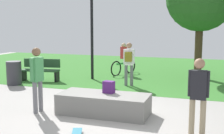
{
  "coord_description": "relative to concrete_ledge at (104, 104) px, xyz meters",
  "views": [
    {
      "loc": [
        2.28,
        -6.72,
        2.32
      ],
      "look_at": [
        -0.29,
        0.87,
        1.16
      ],
      "focal_mm": 46.43,
      "sensor_mm": 36.0,
      "label": 1
    }
  ],
  "objects": [
    {
      "name": "ground_plane",
      "position": [
        0.29,
        -0.19,
        -0.27
      ],
      "size": [
        28.0,
        28.0,
        0.0
      ],
      "primitive_type": "plane",
      "color": "#9E9993"
    },
    {
      "name": "grass_lawn",
      "position": [
        0.29,
        8.05,
        -0.27
      ],
      "size": [
        26.6,
        11.51,
        0.01
      ],
      "primitive_type": "cube",
      "color": "#387A2D",
      "rests_on": "ground_plane"
    },
    {
      "name": "concrete_ledge",
      "position": [
        0.0,
        0.0,
        0.0
      ],
      "size": [
        2.36,
        0.99,
        0.54
      ],
      "primitive_type": "cube",
      "color": "gray",
      "rests_on": "ground_plane"
    },
    {
      "name": "backpack_on_ledge",
      "position": [
        0.09,
        0.14,
        0.43
      ],
      "size": [
        0.31,
        0.25,
        0.32
      ],
      "primitive_type": "cube",
      "rotation": [
        0.0,
        0.0,
        6.09
      ],
      "color": "#4C1E66",
      "rests_on": "concrete_ledge"
    },
    {
      "name": "skater_performing_trick",
      "position": [
        2.39,
        -0.81,
        0.69
      ],
      "size": [
        0.43,
        0.22,
        1.65
      ],
      "color": "tan",
      "rests_on": "ground_plane"
    },
    {
      "name": "skater_watching",
      "position": [
        -1.72,
        -0.41,
        0.75
      ],
      "size": [
        0.23,
        0.43,
        1.74
      ],
      "color": "slate",
      "rests_on": "ground_plane"
    },
    {
      "name": "park_bench_by_oak",
      "position": [
        -4.1,
        3.48,
        0.21
      ],
      "size": [
        1.65,
        0.7,
        0.91
      ],
      "color": "#1E4223",
      "rests_on": "ground_plane"
    },
    {
      "name": "lamp_post",
      "position": [
        -2.21,
        4.54,
        2.11
      ],
      "size": [
        0.28,
        0.28,
        3.88
      ],
      "color": "black",
      "rests_on": "ground_plane"
    },
    {
      "name": "trash_bin",
      "position": [
        -4.65,
        2.44,
        0.19
      ],
      "size": [
        0.57,
        0.57,
        0.92
      ],
      "primitive_type": "cylinder",
      "color": "#333338",
      "rests_on": "ground_plane"
    },
    {
      "name": "pedestrian_with_backpack",
      "position": [
        -0.32,
        3.63,
        0.73
      ],
      "size": [
        0.43,
        0.37,
        1.66
      ],
      "color": "slate",
      "rests_on": "ground_plane"
    },
    {
      "name": "cyclist_on_bicycle",
      "position": [
        -1.27,
        6.13,
        0.36
      ],
      "size": [
        0.75,
        1.71,
        1.52
      ],
      "color": "black",
      "rests_on": "ground_plane"
    }
  ]
}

